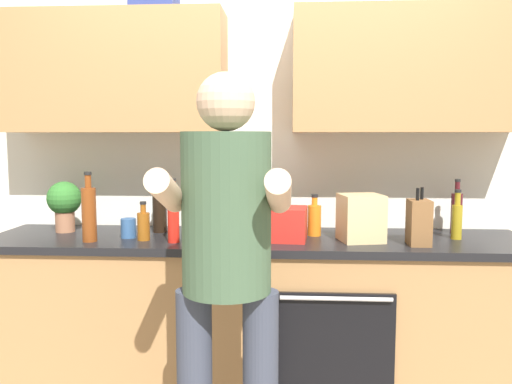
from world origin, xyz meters
The scene contains 18 objects.
back_wall_unit centered at (0.00, 0.27, 1.50)m, with size 4.00×0.38×2.50m.
counter centered at (0.00, 0.00, 0.45)m, with size 2.84×0.67×0.90m.
person_standing centered at (-0.07, -0.77, 0.98)m, with size 0.49×0.45×1.67m.
bottle_wine centered at (1.08, 0.17, 1.02)m, with size 0.06×0.06×0.30m.
bottle_juice centered at (0.30, 0.07, 0.99)m, with size 0.07×0.07×0.22m.
bottle_hotsauce centered at (-0.41, -0.16, 1.04)m, with size 0.06×0.06×0.32m.
bottle_soda centered at (0.04, 0.12, 1.03)m, with size 0.05×0.05×0.31m.
bottle_oil centered at (1.03, 0.02, 1.00)m, with size 0.05×0.05×0.26m.
bottle_vinegar centered at (-0.83, -0.17, 1.05)m, with size 0.07×0.07×0.35m.
bottle_syrup centered at (-0.57, -0.12, 0.98)m, with size 0.06×0.06×0.20m.
bottle_soy centered at (-0.54, 0.12, 1.04)m, with size 0.08×0.08×0.32m.
cup_stoneware centered at (0.62, 0.17, 0.94)m, with size 0.09×0.09×0.08m, color slate.
cup_tea centered at (-0.67, -0.06, 0.95)m, with size 0.08×0.08×0.10m, color #33598C.
knife_block centered at (0.80, -0.14, 1.01)m, with size 0.10×0.14×0.28m.
potted_herb centered at (-1.07, 0.09, 1.07)m, with size 0.19×0.19×0.28m.
grocery_bag_rice centered at (-0.24, -0.02, 1.00)m, with size 0.25×0.20×0.19m, color beige.
grocery_bag_crisps centered at (0.13, -0.07, 0.98)m, with size 0.25×0.21×0.17m, color red.
grocery_bag_bread centered at (0.53, -0.06, 1.02)m, with size 0.20×0.20×0.24m, color tan.
Camera 1 is at (0.17, -2.73, 1.43)m, focal length 37.05 mm.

